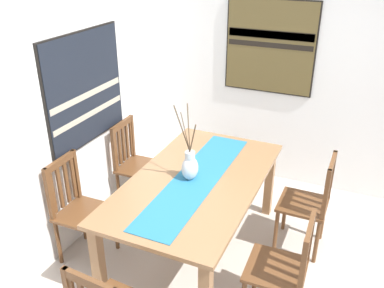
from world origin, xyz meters
name	(u,v)px	position (x,y,z in m)	size (l,w,h in m)	color
ground_plane	(263,287)	(0.00, 0.00, -0.01)	(6.40, 6.40, 0.03)	#B2A89E
wall_back	(63,102)	(0.00, 1.86, 1.35)	(6.40, 0.12, 2.70)	white
wall_side	(320,71)	(1.86, 0.00, 1.35)	(0.12, 6.40, 2.70)	white
dining_table	(196,189)	(0.18, 0.69, 0.67)	(1.87, 1.04, 0.77)	#8E6642
table_runner	(196,179)	(0.18, 0.69, 0.77)	(1.72, 0.36, 0.01)	#236B93
centerpiece_vase	(190,166)	(0.16, 0.74, 0.89)	(0.21, 0.17, 0.69)	silver
chair_0	(284,268)	(-0.26, -0.19, 0.48)	(0.43, 0.43, 0.91)	brown
chair_1	(79,208)	(-0.27, 1.61, 0.50)	(0.43, 0.43, 0.95)	brown
chair_2	(135,163)	(0.63, 1.58, 0.50)	(0.43, 0.43, 0.95)	brown
chair_4	(310,202)	(0.65, -0.21, 0.50)	(0.42, 0.42, 0.95)	brown
painting_on_back_wall	(85,89)	(0.23, 1.79, 1.40)	(1.04, 0.05, 1.01)	black
painting_on_side_wall	(270,47)	(1.79, 0.54, 1.56)	(0.05, 0.97, 1.00)	black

